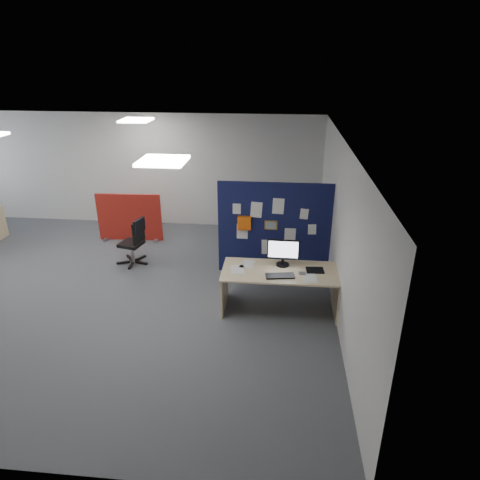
# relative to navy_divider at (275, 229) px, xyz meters

# --- Properties ---
(floor) EXTENTS (9.00, 9.00, 0.00)m
(floor) POSITION_rel_navy_divider_xyz_m (-3.46, -1.12, -0.90)
(floor) COLOR #53555A
(floor) RESTS_ON ground
(ceiling) EXTENTS (9.00, 7.00, 0.02)m
(ceiling) POSITION_rel_navy_divider_xyz_m (-3.46, -1.12, 1.80)
(ceiling) COLOR white
(ceiling) RESTS_ON wall_back
(wall_back) EXTENTS (9.00, 0.02, 2.70)m
(wall_back) POSITION_rel_navy_divider_xyz_m (-3.46, 2.38, 0.45)
(wall_back) COLOR silver
(wall_back) RESTS_ON floor
(wall_right) EXTENTS (0.02, 7.00, 2.70)m
(wall_right) POSITION_rel_navy_divider_xyz_m (1.04, -1.12, 0.45)
(wall_right) COLOR silver
(wall_right) RESTS_ON floor
(ceiling_lights) EXTENTS (4.10, 4.10, 0.04)m
(ceiling_lights) POSITION_rel_navy_divider_xyz_m (-3.13, -0.46, 1.77)
(ceiling_lights) COLOR white
(ceiling_lights) RESTS_ON ceiling
(navy_divider) EXTENTS (2.20, 0.30, 1.81)m
(navy_divider) POSITION_rel_navy_divider_xyz_m (0.00, 0.00, 0.00)
(navy_divider) COLOR #10133B
(navy_divider) RESTS_ON floor
(main_desk) EXTENTS (1.88, 0.84, 0.73)m
(main_desk) POSITION_rel_navy_divider_xyz_m (0.12, -1.29, -0.34)
(main_desk) COLOR #D5B989
(main_desk) RESTS_ON floor
(monitor_main) EXTENTS (0.52, 0.22, 0.45)m
(monitor_main) POSITION_rel_navy_divider_xyz_m (0.15, -1.13, 0.08)
(monitor_main) COLOR black
(monitor_main) RESTS_ON main_desk
(keyboard) EXTENTS (0.47, 0.25, 0.02)m
(keyboard) POSITION_rel_navy_divider_xyz_m (0.11, -1.53, -0.16)
(keyboard) COLOR black
(keyboard) RESTS_ON main_desk
(mouse) EXTENTS (0.11, 0.09, 0.03)m
(mouse) POSITION_rel_navy_divider_xyz_m (0.47, -1.41, -0.16)
(mouse) COLOR gray
(mouse) RESTS_ON main_desk
(paper_tray) EXTENTS (0.29, 0.24, 0.01)m
(paper_tray) POSITION_rel_navy_divider_xyz_m (0.67, -1.27, -0.17)
(paper_tray) COLOR black
(paper_tray) RESTS_ON main_desk
(red_divider) EXTENTS (1.46, 0.30, 1.09)m
(red_divider) POSITION_rel_navy_divider_xyz_m (-3.30, 1.28, -0.37)
(red_divider) COLOR #9D2314
(red_divider) RESTS_ON floor
(office_chair) EXTENTS (0.64, 0.63, 0.97)m
(office_chair) POSITION_rel_navy_divider_xyz_m (-2.78, 0.09, -0.35)
(office_chair) COLOR black
(office_chair) RESTS_ON floor
(desk_papers) EXTENTS (1.39, 0.70, 0.00)m
(desk_papers) POSITION_rel_navy_divider_xyz_m (-0.14, -1.34, -0.17)
(desk_papers) COLOR white
(desk_papers) RESTS_ON main_desk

